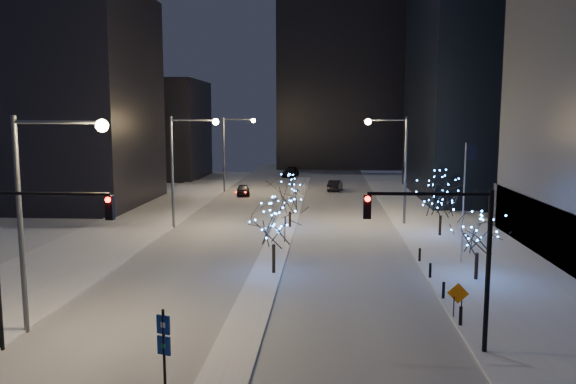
# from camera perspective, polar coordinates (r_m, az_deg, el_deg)

# --- Properties ---
(ground) EXTENTS (160.00, 160.00, 0.00)m
(ground) POSITION_cam_1_polar(r_m,az_deg,el_deg) (24.44, -5.60, -16.36)
(ground) COLOR silver
(ground) RESTS_ON ground
(road) EXTENTS (20.00, 130.00, 0.02)m
(road) POSITION_cam_1_polar(r_m,az_deg,el_deg) (57.99, 0.19, -2.27)
(road) COLOR silver
(road) RESTS_ON ground
(median) EXTENTS (2.00, 80.00, 0.15)m
(median) POSITION_cam_1_polar(r_m,az_deg,el_deg) (53.07, -0.17, -3.12)
(median) COLOR white
(median) RESTS_ON ground
(east_sidewalk) EXTENTS (10.00, 90.00, 0.15)m
(east_sidewalk) POSITION_cam_1_polar(r_m,az_deg,el_deg) (44.56, 18.53, -5.58)
(east_sidewalk) COLOR white
(east_sidewalk) RESTS_ON ground
(west_sidewalk) EXTENTS (8.00, 90.00, 0.15)m
(west_sidewalk) POSITION_cam_1_polar(r_m,az_deg,el_deg) (46.70, -18.60, -4.99)
(west_sidewalk) COLOR white
(west_sidewalk) RESTS_ON ground
(filler_west_near) EXTENTS (22.00, 18.00, 24.00)m
(filler_west_near) POSITION_cam_1_polar(r_m,az_deg,el_deg) (69.75, -23.39, 8.66)
(filler_west_near) COLOR black
(filler_west_near) RESTS_ON ground
(filler_west_far) EXTENTS (18.00, 16.00, 16.00)m
(filler_west_far) POSITION_cam_1_polar(r_m,az_deg,el_deg) (96.76, -13.99, 6.19)
(filler_west_far) COLOR black
(filler_west_far) RESTS_ON ground
(horizon_block) EXTENTS (24.00, 14.00, 42.00)m
(horizon_block) POSITION_cam_1_polar(r_m,az_deg,el_deg) (114.58, 5.25, 13.07)
(horizon_block) COLOR black
(horizon_block) RESTS_ON ground
(street_lamp_w_near) EXTENTS (4.40, 0.56, 10.00)m
(street_lamp_w_near) POSITION_cam_1_polar(r_m,az_deg,el_deg) (27.42, -23.79, -0.20)
(street_lamp_w_near) COLOR #595E66
(street_lamp_w_near) RESTS_ON ground
(street_lamp_w_mid) EXTENTS (4.40, 0.56, 10.00)m
(street_lamp_w_mid) POSITION_cam_1_polar(r_m,az_deg,el_deg) (50.77, -10.56, 3.58)
(street_lamp_w_mid) COLOR #595E66
(street_lamp_w_mid) RESTS_ON ground
(street_lamp_w_far) EXTENTS (4.40, 0.56, 10.00)m
(street_lamp_w_far) POSITION_cam_1_polar(r_m,az_deg,el_deg) (75.19, -5.76, 4.91)
(street_lamp_w_far) COLOR #595E66
(street_lamp_w_far) RESTS_ON ground
(street_lamp_east) EXTENTS (3.90, 0.56, 10.00)m
(street_lamp_east) POSITION_cam_1_polar(r_m,az_deg,el_deg) (52.50, 10.89, 3.65)
(street_lamp_east) COLOR #595E66
(street_lamp_east) RESTS_ON ground
(traffic_signal_west) EXTENTS (5.26, 0.43, 7.00)m
(traffic_signal_west) POSITION_cam_1_polar(r_m,az_deg,el_deg) (25.73, -24.68, -4.65)
(traffic_signal_west) COLOR black
(traffic_signal_west) RESTS_ON ground
(traffic_signal_east) EXTENTS (5.26, 0.43, 7.00)m
(traffic_signal_east) POSITION_cam_1_polar(r_m,az_deg,el_deg) (24.12, 16.19, -5.03)
(traffic_signal_east) COLOR black
(traffic_signal_east) RESTS_ON ground
(flagpoles) EXTENTS (1.35, 2.60, 8.00)m
(flagpoles) POSITION_cam_1_polar(r_m,az_deg,el_deg) (40.72, 17.54, 0.01)
(flagpoles) COLOR silver
(flagpoles) RESTS_ON east_sidewalk
(bollards) EXTENTS (0.16, 12.16, 0.90)m
(bollards) POSITION_cam_1_polar(r_m,az_deg,el_deg) (33.93, 14.84, -8.60)
(bollards) COLOR black
(bollards) RESTS_ON east_sidewalk
(car_near) EXTENTS (2.27, 4.32, 1.40)m
(car_near) POSITION_cam_1_polar(r_m,az_deg,el_deg) (72.18, -4.58, 0.20)
(car_near) COLOR black
(car_near) RESTS_ON ground
(car_mid) EXTENTS (2.24, 4.65, 1.47)m
(car_mid) POSITION_cam_1_polar(r_m,az_deg,el_deg) (76.89, 4.80, 0.67)
(car_mid) COLOR black
(car_mid) RESTS_ON ground
(car_far) EXTENTS (2.97, 5.70, 1.58)m
(car_far) POSITION_cam_1_polar(r_m,az_deg,el_deg) (94.81, 0.26, 2.03)
(car_far) COLOR black
(car_far) RESTS_ON ground
(holiday_tree_median_near) EXTENTS (4.61, 4.61, 4.76)m
(holiday_tree_median_near) POSITION_cam_1_polar(r_m,az_deg,el_deg) (35.22, -1.48, -3.24)
(holiday_tree_median_near) COLOR black
(holiday_tree_median_near) RESTS_ON median
(holiday_tree_median_far) EXTENTS (4.32, 4.32, 4.53)m
(holiday_tree_median_far) POSITION_cam_1_polar(r_m,az_deg,el_deg) (50.16, 0.19, -0.38)
(holiday_tree_median_far) COLOR black
(holiday_tree_median_far) RESTS_ON median
(holiday_tree_plaza_near) EXTENTS (3.63, 3.63, 4.20)m
(holiday_tree_plaza_near) POSITION_cam_1_polar(r_m,az_deg,el_deg) (35.76, 18.72, -4.07)
(holiday_tree_plaza_near) COLOR black
(holiday_tree_plaza_near) RESTS_ON east_sidewalk
(holiday_tree_plaza_far) EXTENTS (5.31, 5.31, 5.36)m
(holiday_tree_plaza_far) POSITION_cam_1_polar(r_m,az_deg,el_deg) (48.19, 15.30, -0.36)
(holiday_tree_plaza_far) COLOR black
(holiday_tree_plaza_far) RESTS_ON east_sidewalk
(wayfinding_sign) EXTENTS (0.54, 0.25, 3.07)m
(wayfinding_sign) POSITION_cam_1_polar(r_m,az_deg,el_deg) (21.44, -12.51, -14.56)
(wayfinding_sign) COLOR black
(wayfinding_sign) RESTS_ON ground
(construction_sign) EXTENTS (1.03, 0.23, 1.72)m
(construction_sign) POSITION_cam_1_polar(r_m,az_deg,el_deg) (29.20, 16.88, -10.13)
(construction_sign) COLOR black
(construction_sign) RESTS_ON east_sidewalk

